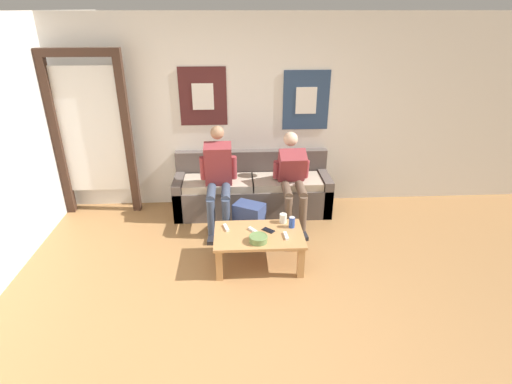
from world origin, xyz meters
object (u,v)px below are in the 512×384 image
(ceramic_bowl, at_px, (258,238))
(game_controller_far_center, at_px, (226,228))
(backpack, at_px, (249,221))
(game_controller_near_left, at_px, (286,236))
(person_seated_adult, at_px, (218,175))
(person_seated_teen, at_px, (292,176))
(pillar_candle, at_px, (283,218))
(drink_can_blue, at_px, (292,222))
(coffee_table, at_px, (259,239))
(couch, at_px, (252,191))
(game_controller_near_right, at_px, (253,230))
(cell_phone, at_px, (268,230))

(ceramic_bowl, xyz_separation_m, game_controller_far_center, (-0.33, 0.29, -0.03))
(backpack, xyz_separation_m, game_controller_near_left, (0.37, -0.70, 0.19))
(person_seated_adult, xyz_separation_m, person_seated_teen, (0.94, 0.04, -0.05))
(backpack, xyz_separation_m, game_controller_far_center, (-0.27, -0.49, 0.19))
(person_seated_adult, distance_m, pillar_candle, 1.06)
(person_seated_teen, relative_size, drink_can_blue, 9.07)
(coffee_table, relative_size, game_controller_near_left, 6.53)
(couch, relative_size, ceramic_bowl, 10.68)
(person_seated_teen, relative_size, game_controller_near_left, 7.70)
(ceramic_bowl, distance_m, drink_can_blue, 0.48)
(person_seated_adult, bearing_deg, ceramic_bowl, -68.68)
(ceramic_bowl, distance_m, game_controller_near_left, 0.31)
(couch, bearing_deg, ceramic_bowl, -90.26)
(game_controller_near_left, distance_m, game_controller_far_center, 0.66)
(person_seated_adult, height_order, game_controller_near_left, person_seated_adult)
(couch, height_order, game_controller_near_right, couch)
(couch, relative_size, coffee_table, 2.19)
(game_controller_far_center, xyz_separation_m, cell_phone, (0.46, -0.07, -0.01))
(game_controller_near_right, bearing_deg, pillar_candle, 27.49)
(person_seated_teen, height_order, cell_phone, person_seated_teen)
(game_controller_near_right, height_order, cell_phone, game_controller_near_right)
(game_controller_far_center, bearing_deg, pillar_candle, 9.42)
(couch, bearing_deg, game_controller_near_left, -78.10)
(backpack, distance_m, pillar_candle, 0.58)
(person_seated_teen, distance_m, drink_can_blue, 0.90)
(couch, relative_size, game_controller_near_left, 14.32)
(couch, distance_m, coffee_table, 1.30)
(game_controller_near_left, bearing_deg, person_seated_adult, 125.32)
(person_seated_teen, distance_m, ceramic_bowl, 1.28)
(coffee_table, height_order, ceramic_bowl, ceramic_bowl)
(couch, xyz_separation_m, game_controller_far_center, (-0.34, -1.17, 0.11))
(coffee_table, relative_size, cell_phone, 6.58)
(person_seated_adult, relative_size, ceramic_bowl, 6.41)
(coffee_table, height_order, game_controller_near_left, game_controller_near_left)
(person_seated_adult, relative_size, game_controller_far_center, 8.50)
(game_controller_far_center, height_order, cell_phone, game_controller_far_center)
(person_seated_adult, relative_size, person_seated_teen, 1.12)
(game_controller_far_center, bearing_deg, game_controller_near_right, -14.22)
(person_seated_teen, relative_size, pillar_candle, 9.64)
(couch, xyz_separation_m, coffee_table, (0.01, -1.30, 0.03))
(ceramic_bowl, relative_size, game_controller_near_right, 1.42)
(drink_can_blue, bearing_deg, ceramic_bowl, -143.90)
(coffee_table, xyz_separation_m, backpack, (-0.08, 0.62, -0.11))
(person_seated_adult, bearing_deg, game_controller_far_center, -83.09)
(person_seated_adult, relative_size, drink_can_blue, 10.13)
(couch, bearing_deg, game_controller_near_right, -92.27)
(coffee_table, xyz_separation_m, person_seated_teen, (0.49, 1.00, 0.31))
(coffee_table, height_order, drink_can_blue, drink_can_blue)
(person_seated_adult, bearing_deg, backpack, -42.48)
(game_controller_far_center, bearing_deg, coffee_table, -20.18)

